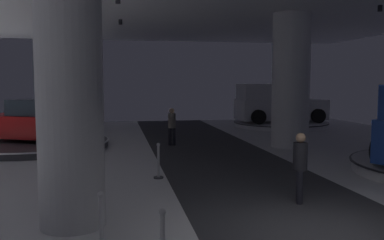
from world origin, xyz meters
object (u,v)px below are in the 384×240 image
Objects in this scene: column_left at (69,80)px; visitor_walking_near at (172,124)px; pickup_truck_deep_right at (276,107)px; visitor_walking_far at (300,163)px; display_platform_deep_right at (281,124)px; column_right at (291,81)px; display_platform_deep_left at (51,127)px; display_platform_far_left at (35,144)px; pickup_truck_deep_left at (52,108)px; display_car_far_left at (35,122)px.

column_left is 10.10m from visitor_walking_near.
visitor_walking_far is (-5.50, -15.12, -0.31)m from pickup_truck_deep_right.
visitor_walking_far is at bearing -111.05° from display_platform_deep_right.
display_platform_deep_left is (-10.76, 8.02, -2.58)m from column_right.
pickup_truck_deep_right reaches higher than display_platform_far_left.
visitor_walking_far is (7.34, -9.22, 0.74)m from display_platform_far_left.
pickup_truck_deep_left is (-10.64, 7.72, -1.51)m from column_right.
pickup_truck_deep_left reaches higher than display_platform_deep_right.
display_platform_deep_right is at bearing 24.24° from display_car_far_left.
display_platform_deep_right is 14.42m from display_platform_far_left.
pickup_truck_deep_left reaches higher than visitor_walking_near.
pickup_truck_deep_right is 9.56m from visitor_walking_near.
pickup_truck_deep_left is (0.13, -0.30, 1.07)m from display_platform_deep_left.
display_car_far_left is at bearing 171.36° from column_right.
pickup_truck_deep_right is 3.35× the size of visitor_walking_near.
pickup_truck_deep_left reaches higher than pickup_truck_deep_right.
column_left is 1.20× the size of display_car_far_left.
display_platform_far_left is (-13.16, -5.90, 0.01)m from display_platform_deep_right.
display_platform_far_left is (0.31, -6.42, -0.01)m from display_platform_deep_left.
pickup_truck_deep_left is 1.25× the size of display_car_far_left.
column_left is 3.46× the size of visitor_walking_far.
pickup_truck_deep_right is at bearing -179.09° from display_platform_deep_right.
pickup_truck_deep_left is 1.07× the size of pickup_truck_deep_right.
display_car_far_left reaches higher than visitor_walking_far.
column_left is 10.23m from display_car_far_left.
visitor_walking_near is at bearing -3.74° from display_car_far_left.
display_car_far_left is at bearing -155.76° from display_platform_deep_right.
column_right is at bearing 45.82° from column_left.
visitor_walking_far is (1.70, -8.84, 0.00)m from visitor_walking_near.
pickup_truck_deep_right is (2.39, 7.49, -1.54)m from column_right.
display_platform_deep_right is 1.10m from pickup_truck_deep_right.
display_platform_deep_right is 0.95× the size of display_platform_far_left.
column_left is 1.03× the size of pickup_truck_deep_right.
column_right reaches higher than display_platform_far_left.
column_left reaches higher than visitor_walking_far.
pickup_truck_deep_left is at bearing 91.74° from display_platform_far_left.
pickup_truck_deep_right is (-0.32, -0.01, 1.06)m from display_platform_deep_right.
column_right is 0.97× the size of display_platform_deep_right.
column_left is 16.22m from pickup_truck_deep_left.
column_left reaches higher than display_platform_far_left.
pickup_truck_deep_left is 1.00× the size of display_platform_deep_right.
display_car_far_left reaches higher than visitor_walking_near.
visitor_walking_near is at bearing 71.49° from column_left.
pickup_truck_deep_right is at bearing 72.33° from column_right.
column_right is at bearing -14.18° from visitor_walking_near.
pickup_truck_deep_right reaches higher than visitor_walking_near.
column_right is 1.03× the size of pickup_truck_deep_right.
pickup_truck_deep_right is at bearing 70.01° from visitor_walking_far.
display_platform_deep_left is at bearing 177.76° from display_platform_deep_right.
column_left is at bearing -108.51° from visitor_walking_near.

